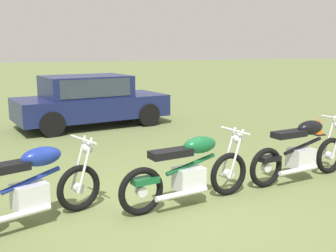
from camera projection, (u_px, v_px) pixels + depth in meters
name	position (u px, v px, depth m)	size (l,w,h in m)	color
ground_plane	(182.00, 204.00, 5.78)	(120.00, 120.00, 0.00)	olive
motorcycle_blue	(30.00, 188.00, 5.00)	(1.97, 0.93, 1.02)	black
motorcycle_green	(189.00, 171.00, 5.68)	(2.12, 0.69, 1.02)	black
motorcycle_black	(302.00, 151.00, 6.75)	(2.13, 0.67, 1.02)	black
car_navy	(89.00, 98.00, 11.33)	(4.33, 2.32, 1.43)	#161E4C
traffic_cone	(319.00, 127.00, 10.27)	(0.25, 0.25, 0.48)	#EA590F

